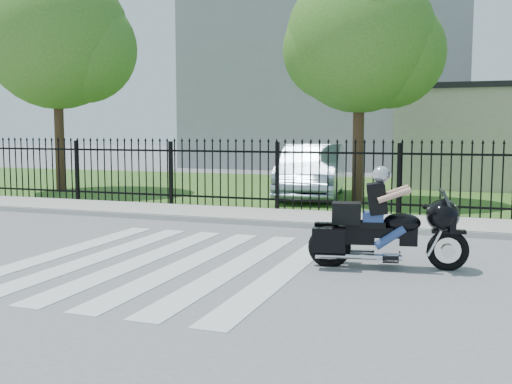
% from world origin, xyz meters
% --- Properties ---
extents(ground, '(120.00, 120.00, 0.00)m').
position_xyz_m(ground, '(0.00, 0.00, 0.00)').
color(ground, slate).
rests_on(ground, ground).
extents(crosswalk, '(5.00, 5.50, 0.01)m').
position_xyz_m(crosswalk, '(0.00, 0.00, 0.01)').
color(crosswalk, silver).
rests_on(crosswalk, ground).
extents(sidewalk, '(40.00, 2.00, 0.12)m').
position_xyz_m(sidewalk, '(0.00, 5.00, 0.06)').
color(sidewalk, '#ADAAA3').
rests_on(sidewalk, ground).
extents(curb, '(40.00, 0.12, 0.12)m').
position_xyz_m(curb, '(0.00, 4.00, 0.06)').
color(curb, '#ADAAA3').
rests_on(curb, ground).
extents(grass_strip, '(40.00, 12.00, 0.02)m').
position_xyz_m(grass_strip, '(0.00, 12.00, 0.01)').
color(grass_strip, '#376121').
rests_on(grass_strip, ground).
extents(iron_fence, '(26.00, 0.04, 1.80)m').
position_xyz_m(iron_fence, '(0.00, 6.00, 0.90)').
color(iron_fence, black).
rests_on(iron_fence, ground).
extents(tree_left, '(4.80, 4.80, 7.58)m').
position_xyz_m(tree_left, '(-8.50, 8.50, 5.17)').
color(tree_left, '#382316').
rests_on(tree_left, ground).
extents(tree_mid, '(4.20, 4.20, 6.78)m').
position_xyz_m(tree_mid, '(1.50, 9.00, 4.67)').
color(tree_mid, '#382316').
rests_on(tree_mid, ground).
extents(building_tall, '(15.00, 10.00, 12.00)m').
position_xyz_m(building_tall, '(-3.00, 26.00, 6.00)').
color(building_tall, gray).
rests_on(building_tall, ground).
extents(motorcycle_rider, '(2.40, 1.06, 1.60)m').
position_xyz_m(motorcycle_rider, '(3.34, 0.81, 0.66)').
color(motorcycle_rider, black).
rests_on(motorcycle_rider, ground).
extents(parked_car, '(2.42, 5.18, 1.64)m').
position_xyz_m(parked_car, '(-0.01, 9.56, 0.84)').
color(parked_car, '#A0B3CA').
rests_on(parked_car, grass_strip).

